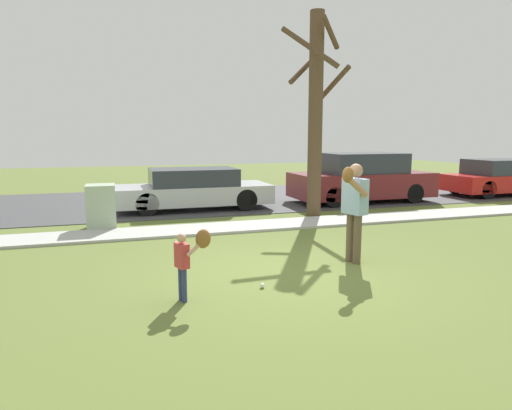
% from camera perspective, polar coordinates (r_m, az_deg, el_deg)
% --- Properties ---
extents(ground_plane, '(48.00, 48.00, 0.00)m').
position_cam_1_polar(ground_plane, '(10.83, -3.23, -3.10)').
color(ground_plane, olive).
extents(sidewalk_strip, '(36.00, 1.20, 0.06)m').
position_cam_1_polar(sidewalk_strip, '(10.92, -3.36, -2.84)').
color(sidewalk_strip, '#B2B2AD').
rests_on(sidewalk_strip, ground).
extents(road_surface, '(36.00, 6.80, 0.02)m').
position_cam_1_polar(road_surface, '(15.75, -7.85, 0.62)').
color(road_surface, '#424244').
rests_on(road_surface, ground).
extents(person_adult, '(0.67, 0.79, 1.75)m').
position_cam_1_polar(person_adult, '(7.99, 12.26, 0.25)').
color(person_adult, brown).
rests_on(person_adult, ground).
extents(person_child, '(0.50, 0.32, 0.99)m').
position_cam_1_polar(person_child, '(6.16, -8.50, -6.20)').
color(person_child, navy).
rests_on(person_child, ground).
extents(baseball, '(0.07, 0.07, 0.07)m').
position_cam_1_polar(baseball, '(6.76, 0.80, -10.14)').
color(baseball, white).
rests_on(baseball, ground).
extents(utility_cabinet, '(0.67, 0.70, 1.07)m').
position_cam_1_polar(utility_cabinet, '(11.44, -18.96, -0.21)').
color(utility_cabinet, '#9EB293').
rests_on(utility_cabinet, ground).
extents(street_tree_near, '(1.85, 1.88, 5.48)m').
position_cam_1_polar(street_tree_near, '(12.61, 7.55, 11.80)').
color(street_tree_near, brown).
rests_on(street_tree_near, ground).
extents(parked_sedan_silver, '(4.60, 1.80, 1.23)m').
position_cam_1_polar(parked_sedan_silver, '(13.76, -7.92, 2.00)').
color(parked_sedan_silver, silver).
rests_on(parked_sedan_silver, road_surface).
extents(parked_suv_maroon, '(4.70, 1.90, 1.63)m').
position_cam_1_polar(parked_suv_maroon, '(15.54, 13.19, 3.26)').
color(parked_suv_maroon, maroon).
rests_on(parked_suv_maroon, road_surface).
extents(parked_hatchback_red, '(4.00, 1.75, 1.33)m').
position_cam_1_polar(parked_hatchback_red, '(19.13, 28.27, 3.05)').
color(parked_hatchback_red, red).
rests_on(parked_hatchback_red, road_surface).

